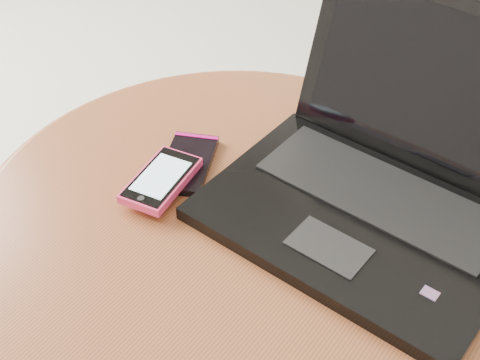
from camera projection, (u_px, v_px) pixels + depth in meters
The scene contains 4 objects.
table at pixel (236, 271), 0.86m from camera, with size 0.65×0.65×0.51m.
laptop at pixel (380, 181), 0.77m from camera, with size 0.36×0.32×0.22m.
phone_black at pixel (187, 163), 0.85m from camera, with size 0.10×0.13×0.01m.
phone_pink at pixel (161, 180), 0.80m from camera, with size 0.07×0.12×0.01m.
Camera 1 is at (0.41, -0.43, 1.06)m, focal length 49.34 mm.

